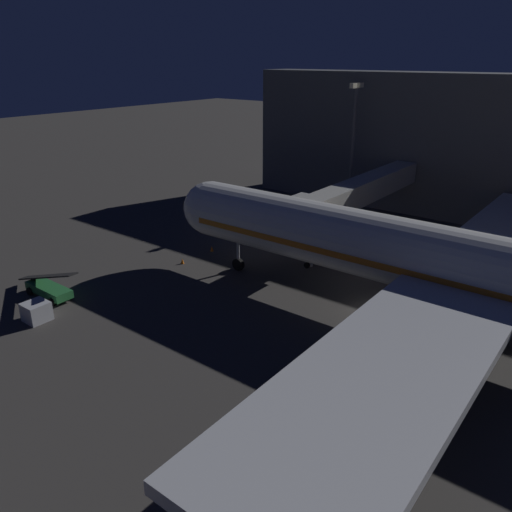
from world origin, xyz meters
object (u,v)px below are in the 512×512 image
apron_floodlight_mast (353,138)px  airliner_at_gate (499,277)px  belt_loader (49,288)px  jet_bridge (354,194)px  traffic_cone_nose_starboard (182,261)px  baggage_container_near_belt (36,312)px  traffic_cone_nose_port (212,249)px

apron_floodlight_mast → airliner_at_gate: bearing=44.0°
apron_floodlight_mast → belt_loader: size_ratio=1.93×
airliner_at_gate → jet_bridge: 22.46m
apron_floodlight_mast → traffic_cone_nose_starboard: size_ratio=29.74×
belt_loader → jet_bridge: bearing=153.1°
jet_bridge → baggage_container_near_belt: size_ratio=14.16×
belt_loader → traffic_cone_nose_port: belt_loader is taller
airliner_at_gate → traffic_cone_nose_starboard: bearing=-85.6°
apron_floodlight_mast → baggage_container_near_belt: bearing=-6.1°
apron_floodlight_mast → belt_loader: 41.74m
traffic_cone_nose_starboard → jet_bridge: bearing=146.0°
airliner_at_gate → belt_loader: bearing=-65.6°
baggage_container_near_belt → jet_bridge: bearing=160.1°
traffic_cone_nose_port → jet_bridge: bearing=136.9°
apron_floodlight_mast → baggage_container_near_belt: apron_floodlight_mast is taller
baggage_container_near_belt → traffic_cone_nose_port: size_ratio=3.28×
traffic_cone_nose_port → traffic_cone_nose_starboard: bearing=0.0°
belt_loader → traffic_cone_nose_starboard: belt_loader is taller
apron_floodlight_mast → traffic_cone_nose_starboard: 29.49m
apron_floodlight_mast → traffic_cone_nose_port: size_ratio=29.74×
traffic_cone_nose_port → baggage_container_near_belt: bearing=-1.9°
jet_bridge → traffic_cone_nose_port: 16.37m
traffic_cone_nose_port → apron_floodlight_mast: bearing=170.4°
airliner_at_gate → baggage_container_near_belt: airliner_at_gate is taller
belt_loader → traffic_cone_nose_port: 17.21m
airliner_at_gate → belt_loader: (14.60, -32.20, -4.69)m
airliner_at_gate → traffic_cone_nose_starboard: size_ratio=107.85×
airliner_at_gate → baggage_container_near_belt: size_ratio=32.93×
jet_bridge → baggage_container_near_belt: jet_bridge is taller
apron_floodlight_mast → belt_loader: apron_floodlight_mast is taller
belt_loader → baggage_container_near_belt: (2.92, 3.03, -0.09)m
airliner_at_gate → belt_loader: size_ratio=6.98×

